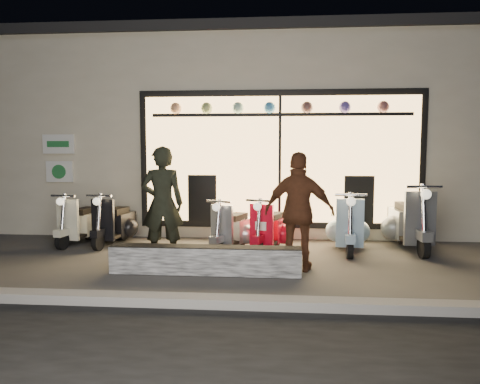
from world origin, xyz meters
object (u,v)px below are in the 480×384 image
Objects in this scene: graffiti_barrier at (205,260)px; man at (162,204)px; scooter_red at (271,229)px; woman at (299,212)px; scooter_silver at (235,229)px.

man is at bearing 136.18° from graffiti_barrier.
woman reaches higher than scooter_red.
man reaches higher than scooter_red.
scooter_red is at bearing -162.84° from man.
scooter_silver is 0.64m from scooter_red.
graffiti_barrier is 1.92m from scooter_red.
scooter_red reaches higher than graffiti_barrier.
man is (-0.80, 0.77, 0.70)m from graffiti_barrier.
scooter_red is 0.70× the size of man.
graffiti_barrier is 1.49× the size of man.
woman is (1.32, 0.31, 0.66)m from graffiti_barrier.
scooter_silver is 0.68× the size of man.
scooter_silver is 1.77m from woman.
scooter_silver is (0.26, 1.64, 0.16)m from graffiti_barrier.
scooter_silver is 0.97× the size of scooter_red.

